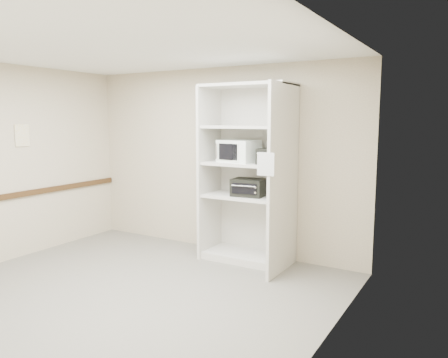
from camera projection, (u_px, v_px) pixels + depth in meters
The scene contains 12 objects.
floor at pixel (129, 292), 4.96m from camera, with size 4.50×4.00×0.01m, color #686259.
ceiling at pixel (121, 48), 4.59m from camera, with size 4.50×4.00×0.01m, color white.
wall_back at pixel (220, 160), 6.48m from camera, with size 4.50×0.02×2.70m, color tan.
wall_left at pixel (1, 164), 5.91m from camera, with size 0.02×4.00×2.70m, color tan.
wall_right at pixel (326, 192), 3.64m from camera, with size 0.02×4.00×2.70m, color tan.
shelving_unit at pixel (250, 180), 5.92m from camera, with size 1.24×0.92×2.42m.
microwave at pixel (239, 151), 5.95m from camera, with size 0.50×0.38×0.30m, color white.
toaster_oven_upper at pixel (272, 157), 5.66m from camera, with size 0.35×0.27×0.20m, color black.
toaster_oven_lower at pixel (249, 187), 5.90m from camera, with size 0.42×0.32×0.24m, color black.
paper_sign at pixel (266, 164), 5.08m from camera, with size 0.21×0.01×0.27m, color white.
chair_rail at pixel (5, 197), 5.96m from camera, with size 0.04×3.98×0.08m, color #3A2410.
wall_poster at pixel (22, 135), 6.13m from camera, with size 0.01×0.22×0.31m, color silver.
Camera 1 is at (3.34, -3.53, 1.94)m, focal length 35.00 mm.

